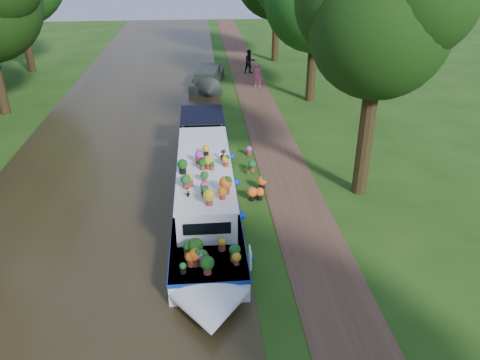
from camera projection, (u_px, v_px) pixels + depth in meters
The scene contains 9 objects.
ground at pixel (275, 239), 15.55m from camera, with size 100.00×100.00×0.00m, color #204711.
canal_water at pixel (91, 248), 15.08m from camera, with size 10.00×100.00×0.02m, color black.
towpath at pixel (310, 237), 15.64m from camera, with size 2.20×100.00×0.03m, color #513425.
plant_boat at pixel (205, 189), 16.90m from camera, with size 2.29×13.52×2.26m.
tree_near_overhang at pixel (380, 16), 15.57m from camera, with size 5.52×5.28×8.99m.
second_boat at pixel (208, 79), 31.96m from camera, with size 2.59×6.33×1.18m.
pedestrian_pink at pixel (258, 76), 31.43m from camera, with size 0.57×0.38×1.57m, color #C55175.
pedestrian_dark at pixel (250, 62), 34.77m from camera, with size 0.84×0.66×1.73m, color black.
verge_plant at pixel (248, 169), 19.87m from camera, with size 0.34×0.30×0.38m, color #396A1F.
Camera 1 is at (-2.29, -12.82, 8.80)m, focal length 35.00 mm.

